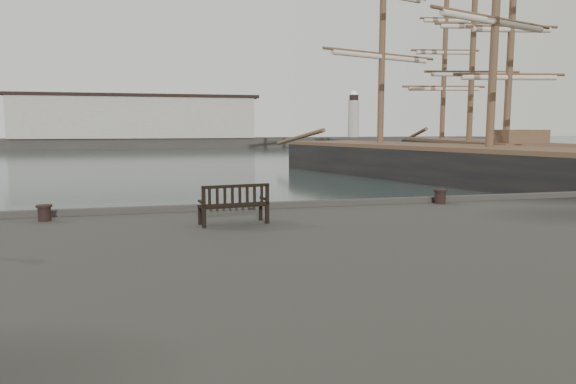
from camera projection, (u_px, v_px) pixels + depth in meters
name	position (u px, v px, depth m)	size (l,w,h in m)	color
ground	(256.00, 255.00, 16.54)	(400.00, 400.00, 0.00)	black
breakwater	(155.00, 127.00, 103.71)	(140.00, 9.50, 12.20)	#383530
bench	(234.00, 212.00, 13.53)	(1.88, 0.88, 1.04)	black
bollard_left	(44.00, 213.00, 14.02)	(0.42, 0.42, 0.44)	black
bollard_right	(440.00, 196.00, 17.21)	(0.46, 0.46, 0.48)	black
tall_ship_main	(488.00, 174.00, 37.08)	(21.08, 40.99, 30.44)	black
tall_ship_far	(468.00, 159.00, 54.36)	(11.53, 29.99, 25.14)	black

